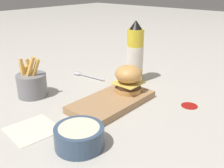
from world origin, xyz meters
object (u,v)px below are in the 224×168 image
at_px(serving_board, 112,102).
at_px(spoon, 82,74).
at_px(burger, 128,79).
at_px(fries_basket, 32,84).
at_px(ketchup_bottle, 135,55).
at_px(side_bowl, 79,136).

bearing_deg(serving_board, spoon, 65.18).
relative_size(burger, spoon, 0.56).
bearing_deg(spoon, serving_board, 150.50).
xyz_separation_m(fries_basket, spoon, (0.25, 0.02, -0.04)).
xyz_separation_m(ketchup_bottle, spoon, (-0.09, 0.21, -0.10)).
distance_m(ketchup_bottle, side_bowl, 0.48).
bearing_deg(serving_board, fries_basket, 115.98).
relative_size(serving_board, ketchup_bottle, 1.19).
xyz_separation_m(serving_board, fries_basket, (-0.13, 0.26, 0.03)).
xyz_separation_m(ketchup_bottle, fries_basket, (-0.35, 0.18, -0.07)).
relative_size(burger, side_bowl, 0.77).
distance_m(burger, ketchup_bottle, 0.17).
relative_size(burger, fries_basket, 0.64).
height_order(serving_board, fries_basket, fries_basket).
distance_m(burger, spoon, 0.30).
xyz_separation_m(burger, side_bowl, (-0.30, -0.08, -0.04)).
height_order(fries_basket, spoon, fries_basket).
height_order(burger, spoon, burger).
bearing_deg(ketchup_bottle, side_bowl, -160.08).
xyz_separation_m(side_bowl, spoon, (0.35, 0.37, -0.02)).
height_order(ketchup_bottle, spoon, ketchup_bottle).
xyz_separation_m(burger, fries_basket, (-0.20, 0.26, -0.03)).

